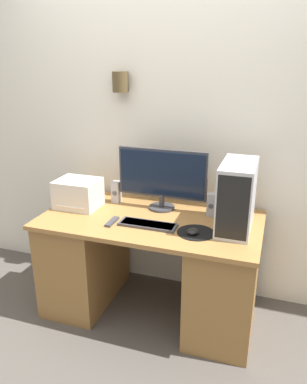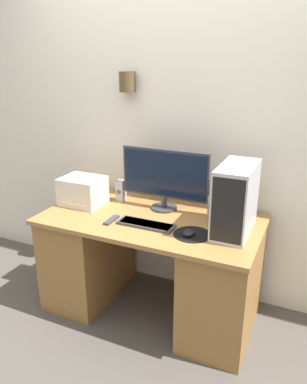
{
  "view_description": "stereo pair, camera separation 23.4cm",
  "coord_description": "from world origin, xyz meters",
  "px_view_note": "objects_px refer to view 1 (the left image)",
  "views": [
    {
      "loc": [
        0.77,
        -1.82,
        1.76
      ],
      "look_at": [
        0.02,
        0.39,
        0.93
      ],
      "focal_mm": 35.0,
      "sensor_mm": 36.0,
      "label": 1
    },
    {
      "loc": [
        0.98,
        -1.73,
        1.76
      ],
      "look_at": [
        0.02,
        0.39,
        0.93
      ],
      "focal_mm": 35.0,
      "sensor_mm": 36.0,
      "label": 2
    }
  ],
  "objects_px": {
    "monitor": "(162,176)",
    "keyboard": "(148,224)",
    "speaker_right": "(212,204)",
    "mouse": "(193,231)",
    "printer": "(78,194)",
    "remote_control": "(112,222)",
    "speaker_left": "(116,192)",
    "computer_tower": "(237,197)"
  },
  "relations": [
    {
      "from": "monitor",
      "to": "mouse",
      "type": "xyz_separation_m",
      "value": [
        0.31,
        -0.35,
        -0.22
      ]
    },
    {
      "from": "monitor",
      "to": "keyboard",
      "type": "height_order",
      "value": "monitor"
    },
    {
      "from": "monitor",
      "to": "speaker_right",
      "type": "bearing_deg",
      "value": -2.67
    },
    {
      "from": "mouse",
      "to": "speaker_left",
      "type": "xyz_separation_m",
      "value": [
        -0.67,
        0.36,
        0.06
      ]
    },
    {
      "from": "printer",
      "to": "speaker_left",
      "type": "bearing_deg",
      "value": 38.12
    },
    {
      "from": "keyboard",
      "to": "computer_tower",
      "type": "xyz_separation_m",
      "value": [
        0.53,
        0.14,
        0.21
      ]
    },
    {
      "from": "mouse",
      "to": "computer_tower",
      "type": "distance_m",
      "value": 0.35
    },
    {
      "from": "printer",
      "to": "speaker_right",
      "type": "relative_size",
      "value": 1.86
    },
    {
      "from": "printer",
      "to": "speaker_left",
      "type": "height_order",
      "value": "printer"
    },
    {
      "from": "computer_tower",
      "to": "speaker_right",
      "type": "height_order",
      "value": "computer_tower"
    },
    {
      "from": "computer_tower",
      "to": "printer",
      "type": "height_order",
      "value": "computer_tower"
    },
    {
      "from": "keyboard",
      "to": "mouse",
      "type": "height_order",
      "value": "mouse"
    },
    {
      "from": "monitor",
      "to": "computer_tower",
      "type": "distance_m",
      "value": 0.57
    },
    {
      "from": "mouse",
      "to": "printer",
      "type": "relative_size",
      "value": 0.27
    },
    {
      "from": "printer",
      "to": "computer_tower",
      "type": "bearing_deg",
      "value": -0.5
    },
    {
      "from": "printer",
      "to": "remote_control",
      "type": "relative_size",
      "value": 1.96
    },
    {
      "from": "printer",
      "to": "speaker_left",
      "type": "relative_size",
      "value": 1.86
    },
    {
      "from": "mouse",
      "to": "speaker_right",
      "type": "xyz_separation_m",
      "value": [
        0.06,
        0.33,
        0.06
      ]
    },
    {
      "from": "printer",
      "to": "speaker_right",
      "type": "distance_m",
      "value": 0.96
    },
    {
      "from": "keyboard",
      "to": "computer_tower",
      "type": "distance_m",
      "value": 0.59
    },
    {
      "from": "speaker_right",
      "to": "computer_tower",
      "type": "bearing_deg",
      "value": -41.61
    },
    {
      "from": "keyboard",
      "to": "speaker_right",
      "type": "relative_size",
      "value": 2.34
    },
    {
      "from": "monitor",
      "to": "printer",
      "type": "bearing_deg",
      "value": -164.19
    },
    {
      "from": "monitor",
      "to": "mouse",
      "type": "relative_size",
      "value": 7.9
    },
    {
      "from": "computer_tower",
      "to": "speaker_left",
      "type": "xyz_separation_m",
      "value": [
        -0.9,
        0.18,
        -0.13
      ]
    },
    {
      "from": "computer_tower",
      "to": "monitor",
      "type": "bearing_deg",
      "value": 162.06
    },
    {
      "from": "mouse",
      "to": "speaker_left",
      "type": "bearing_deg",
      "value": 151.8
    },
    {
      "from": "speaker_left",
      "to": "keyboard",
      "type": "bearing_deg",
      "value": -41.99
    },
    {
      "from": "speaker_left",
      "to": "speaker_right",
      "type": "height_order",
      "value": "same"
    },
    {
      "from": "remote_control",
      "to": "printer",
      "type": "bearing_deg",
      "value": 152.13
    },
    {
      "from": "keyboard",
      "to": "speaker_right",
      "type": "bearing_deg",
      "value": 40.32
    },
    {
      "from": "speaker_left",
      "to": "remote_control",
      "type": "xyz_separation_m",
      "value": [
        0.13,
        -0.36,
        -0.07
      ]
    },
    {
      "from": "monitor",
      "to": "keyboard",
      "type": "distance_m",
      "value": 0.4
    },
    {
      "from": "monitor",
      "to": "mouse",
      "type": "distance_m",
      "value": 0.52
    },
    {
      "from": "monitor",
      "to": "computer_tower",
      "type": "relative_size",
      "value": 1.49
    },
    {
      "from": "speaker_left",
      "to": "monitor",
      "type": "bearing_deg",
      "value": -1.55
    },
    {
      "from": "computer_tower",
      "to": "speaker_left",
      "type": "bearing_deg",
      "value": 168.41
    },
    {
      "from": "computer_tower",
      "to": "speaker_left",
      "type": "distance_m",
      "value": 0.93
    },
    {
      "from": "monitor",
      "to": "remote_control",
      "type": "xyz_separation_m",
      "value": [
        -0.23,
        -0.35,
        -0.24
      ]
    },
    {
      "from": "keyboard",
      "to": "computer_tower",
      "type": "relative_size",
      "value": 0.87
    },
    {
      "from": "printer",
      "to": "speaker_right",
      "type": "bearing_deg",
      "value": 8.91
    },
    {
      "from": "computer_tower",
      "to": "speaker_right",
      "type": "distance_m",
      "value": 0.27
    }
  ]
}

